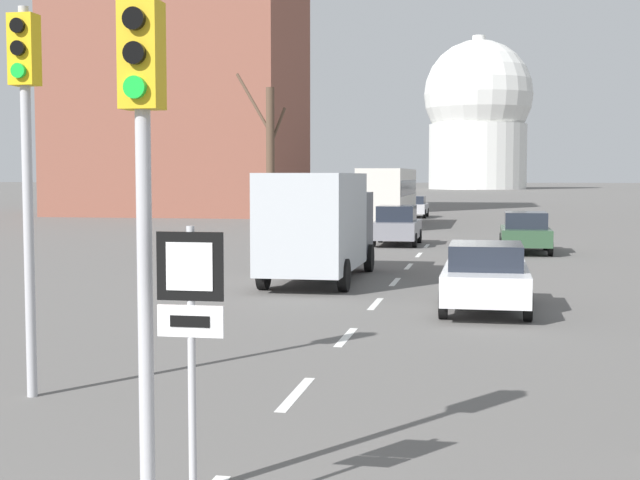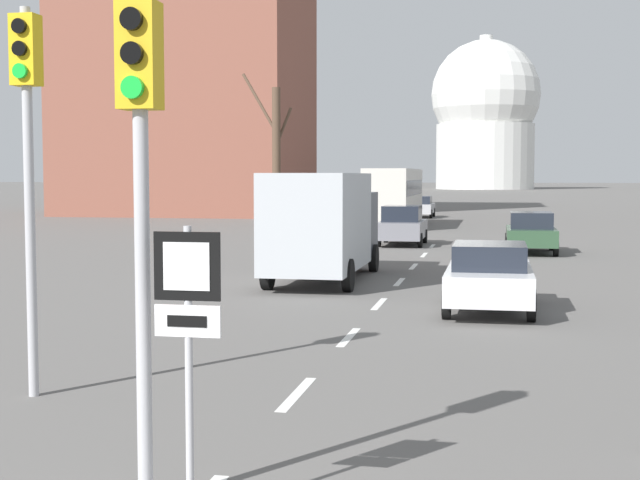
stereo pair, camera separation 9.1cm
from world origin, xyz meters
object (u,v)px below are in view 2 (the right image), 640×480
at_px(traffic_signal_near_left, 28,128).
at_px(sedan_mid_centre, 421,207).
at_px(city_bus, 394,193).
at_px(sedan_far_left, 531,232).
at_px(delivery_truck, 323,223).
at_px(route_sign_post, 188,321).
at_px(sedan_near_left, 489,276).
at_px(sedan_near_right, 402,226).
at_px(traffic_signal_centre_tall, 141,150).

relative_size(traffic_signal_near_left, sedan_mid_centre, 1.17).
bearing_deg(city_bus, sedan_far_left, -67.00).
xyz_separation_m(sedan_mid_centre, sedan_far_left, (6.83, -29.54, 0.03)).
relative_size(sedan_far_left, delivery_truck, 0.60).
height_order(traffic_signal_near_left, delivery_truck, traffic_signal_near_left).
xyz_separation_m(route_sign_post, city_bus, (-3.43, 46.42, 0.25)).
relative_size(sedan_near_left, sedan_near_right, 1.03).
bearing_deg(sedan_near_right, route_sign_post, -87.43).
bearing_deg(route_sign_post, sedan_near_right, 92.57).
relative_size(sedan_mid_centre, city_bus, 0.43).
xyz_separation_m(sedan_near_right, city_bus, (-1.99, 14.37, 1.18)).
bearing_deg(city_bus, sedan_near_left, -79.92).
distance_m(traffic_signal_centre_tall, traffic_signal_near_left, 4.81).
height_order(route_sign_post, sedan_far_left, route_sign_post).
bearing_deg(city_bus, traffic_signal_centre_tall, -86.41).
bearing_deg(route_sign_post, city_bus, 94.22).
bearing_deg(sedan_near_left, delivery_truck, 134.00).
distance_m(traffic_signal_near_left, sedan_near_left, 11.44).
distance_m(traffic_signal_near_left, sedan_near_right, 28.39).
relative_size(sedan_near_left, sedan_far_left, 1.02).
relative_size(sedan_near_left, city_bus, 0.41).
relative_size(sedan_near_right, city_bus, 0.39).
bearing_deg(city_bus, sedan_mid_centre, 87.13).
distance_m(route_sign_post, sedan_far_left, 29.20).
bearing_deg(traffic_signal_centre_tall, sedan_mid_centre, 92.26).
bearing_deg(route_sign_post, sedan_far_left, 82.12).
distance_m(route_sign_post, sedan_near_right, 32.10).
distance_m(sedan_mid_centre, delivery_truck, 40.42).
distance_m(traffic_signal_centre_tall, sedan_mid_centre, 58.27).
relative_size(traffic_signal_centre_tall, sedan_near_left, 1.07).
distance_m(sedan_near_left, sedan_near_right, 19.38).
distance_m(sedan_near_right, sedan_far_left, 6.28).
xyz_separation_m(sedan_mid_centre, delivery_truck, (0.53, -40.41, 0.89)).
height_order(traffic_signal_near_left, sedan_near_left, traffic_signal_near_left).
distance_m(city_bus, delivery_truck, 28.40).
bearing_deg(sedan_near_left, city_bus, 100.08).
distance_m(traffic_signal_near_left, city_bus, 42.56).
relative_size(traffic_signal_near_left, delivery_truck, 0.74).
xyz_separation_m(route_sign_post, sedan_far_left, (4.00, 28.91, -0.96)).
xyz_separation_m(traffic_signal_centre_tall, sedan_near_right, (-0.91, 31.78, -2.44)).
height_order(sedan_near_left, delivery_truck, delivery_truck).
height_order(sedan_near_right, sedan_far_left, sedan_near_right).
bearing_deg(sedan_mid_centre, traffic_signal_centre_tall, -87.74).
bearing_deg(sedan_mid_centre, delivery_truck, -89.25).
distance_m(sedan_near_left, delivery_truck, 6.96).
height_order(traffic_signal_centre_tall, sedan_near_right, traffic_signal_centre_tall).
bearing_deg(traffic_signal_near_left, sedan_near_right, 85.47).
bearing_deg(delivery_truck, sedan_mid_centre, 90.75).
relative_size(traffic_signal_near_left, sedan_far_left, 1.24).
bearing_deg(sedan_near_right, city_bus, 97.88).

